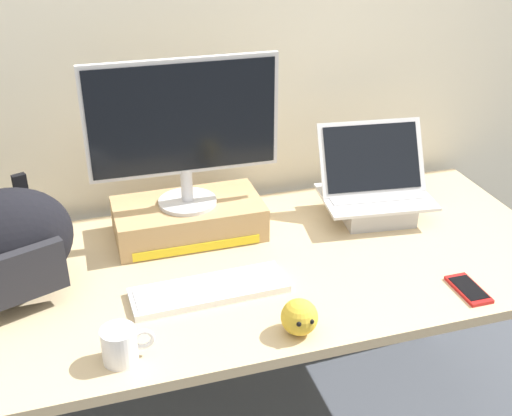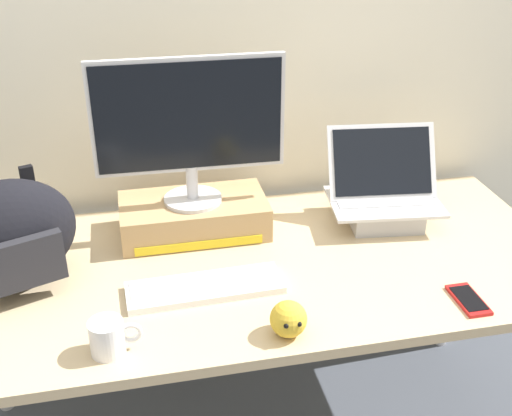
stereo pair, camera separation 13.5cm
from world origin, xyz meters
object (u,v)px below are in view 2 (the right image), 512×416
object	(u,v)px
external_keyboard	(205,287)
coffee_mug	(108,337)
plush_toy	(288,319)
open_laptop	(383,202)
desktop_monitor	(189,125)
cell_phone	(468,300)
messenger_backpack	(7,235)
toner_box_yellow	(194,216)

from	to	relation	value
external_keyboard	coffee_mug	distance (m)	0.33
coffee_mug	plush_toy	xyz separation A→B (m)	(0.43, -0.03, 0.00)
open_laptop	desktop_monitor	bearing A→B (deg)	-178.32
cell_phone	external_keyboard	bearing A→B (deg)	164.03
messenger_backpack	external_keyboard	bearing A→B (deg)	-36.79
open_laptop	cell_phone	world-z (taller)	open_laptop
toner_box_yellow	coffee_mug	size ratio (longest dim) A/B	3.62
external_keyboard	messenger_backpack	size ratio (longest dim) A/B	1.01
toner_box_yellow	external_keyboard	bearing A→B (deg)	-92.40
desktop_monitor	messenger_backpack	size ratio (longest dim) A/B	1.34
messenger_backpack	cell_phone	xyz separation A→B (m)	(1.18, -0.34, -0.15)
messenger_backpack	plush_toy	xyz separation A→B (m)	(0.68, -0.37, -0.11)
messenger_backpack	cell_phone	distance (m)	1.24
open_laptop	messenger_backpack	xyz separation A→B (m)	(-1.12, -0.13, 0.09)
desktop_monitor	cell_phone	xyz separation A→B (m)	(0.66, -0.52, -0.35)
desktop_monitor	plush_toy	world-z (taller)	desktop_monitor
messenger_backpack	plush_toy	bearing A→B (deg)	-49.34
external_keyboard	desktop_monitor	bearing A→B (deg)	85.73
desktop_monitor	coffee_mug	xyz separation A→B (m)	(-0.27, -0.53, -0.31)
cell_phone	open_laptop	bearing A→B (deg)	97.12
desktop_monitor	cell_phone	distance (m)	0.91
toner_box_yellow	desktop_monitor	xyz separation A→B (m)	(-0.00, -0.00, 0.30)
desktop_monitor	cell_phone	world-z (taller)	desktop_monitor
desktop_monitor	coffee_mug	size ratio (longest dim) A/B	4.51
desktop_monitor	open_laptop	bearing A→B (deg)	-3.86
desktop_monitor	plush_toy	bearing A→B (deg)	-72.59
desktop_monitor	open_laptop	size ratio (longest dim) A/B	1.50
open_laptop	plush_toy	size ratio (longest dim) A/B	4.06
cell_phone	plush_toy	size ratio (longest dim) A/B	1.53
coffee_mug	plush_toy	size ratio (longest dim) A/B	1.35
external_keyboard	plush_toy	world-z (taller)	plush_toy
toner_box_yellow	plush_toy	bearing A→B (deg)	-73.91
desktop_monitor	external_keyboard	world-z (taller)	desktop_monitor
desktop_monitor	plush_toy	xyz separation A→B (m)	(0.16, -0.55, -0.31)
toner_box_yellow	plush_toy	size ratio (longest dim) A/B	4.89
coffee_mug	cell_phone	world-z (taller)	coffee_mug
coffee_mug	cell_phone	bearing A→B (deg)	0.32
toner_box_yellow	coffee_mug	distance (m)	0.59
desktop_monitor	messenger_backpack	bearing A→B (deg)	-159.49
coffee_mug	external_keyboard	bearing A→B (deg)	38.09
messenger_backpack	open_laptop	bearing A→B (deg)	-14.12
external_keyboard	cell_phone	world-z (taller)	external_keyboard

